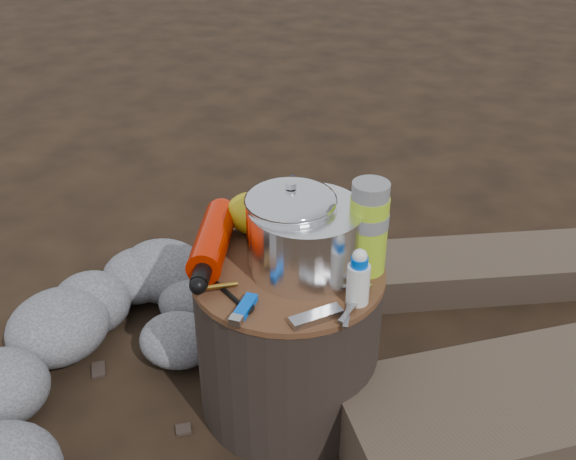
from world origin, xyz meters
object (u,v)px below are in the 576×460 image
at_px(stump, 288,339).
at_px(travel_mug, 352,222).
at_px(camping_pot, 291,227).
at_px(fuel_bottle, 213,240).
at_px(thermos, 368,228).

height_order(stump, travel_mug, travel_mug).
bearing_deg(camping_pot, fuel_bottle, -169.54).
relative_size(fuel_bottle, thermos, 1.51).
xyz_separation_m(camping_pot, travel_mug, (0.09, 0.13, -0.04)).
bearing_deg(fuel_bottle, stump, -16.09).
distance_m(camping_pot, travel_mug, 0.16).
bearing_deg(travel_mug, camping_pot, -126.84).
distance_m(stump, travel_mug, 0.30).
xyz_separation_m(fuel_bottle, thermos, (0.32, 0.08, 0.06)).
bearing_deg(stump, travel_mug, 58.93).
relative_size(stump, camping_pot, 2.20).
bearing_deg(travel_mug, fuel_bottle, -149.32).
bearing_deg(travel_mug, thermos, -53.44).
bearing_deg(camping_pot, travel_mug, 53.16).
distance_m(stump, thermos, 0.33).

